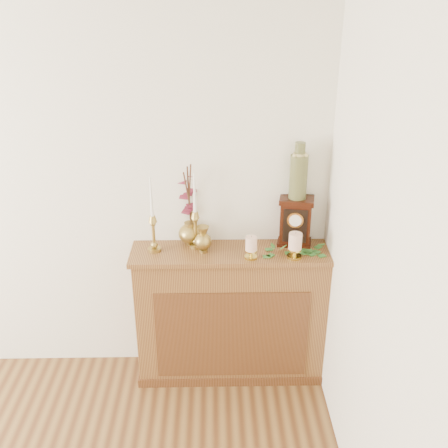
{
  "coord_description": "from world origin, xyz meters",
  "views": [
    {
      "loc": [
        1.3,
        -0.75,
        2.43
      ],
      "look_at": [
        1.35,
        2.05,
        1.13
      ],
      "focal_mm": 42.0,
      "sensor_mm": 36.0,
      "label": 1
    }
  ],
  "objects_px": {
    "bud_vase": "(203,240)",
    "ginger_jar": "(189,205)",
    "candlestick_center": "(195,224)",
    "candlestick_left": "(153,228)",
    "ceramic_vase": "(299,174)",
    "mantel_clock": "(296,222)"
  },
  "relations": [
    {
      "from": "bud_vase",
      "to": "ceramic_vase",
      "type": "xyz_separation_m",
      "value": [
        0.57,
        0.1,
        0.38
      ]
    },
    {
      "from": "candlestick_left",
      "to": "mantel_clock",
      "type": "height_order",
      "value": "candlestick_left"
    },
    {
      "from": "bud_vase",
      "to": "ginger_jar",
      "type": "distance_m",
      "value": 0.24
    },
    {
      "from": "candlestick_center",
      "to": "mantel_clock",
      "type": "relative_size",
      "value": 1.56
    },
    {
      "from": "ginger_jar",
      "to": "ceramic_vase",
      "type": "height_order",
      "value": "ceramic_vase"
    },
    {
      "from": "candlestick_left",
      "to": "ginger_jar",
      "type": "relative_size",
      "value": 0.88
    },
    {
      "from": "candlestick_left",
      "to": "candlestick_center",
      "type": "height_order",
      "value": "candlestick_center"
    },
    {
      "from": "candlestick_center",
      "to": "bud_vase",
      "type": "xyz_separation_m",
      "value": [
        0.05,
        -0.07,
        -0.08
      ]
    },
    {
      "from": "candlestick_left",
      "to": "ceramic_vase",
      "type": "relative_size",
      "value": 1.39
    },
    {
      "from": "candlestick_center",
      "to": "candlestick_left",
      "type": "bearing_deg",
      "value": -169.32
    },
    {
      "from": "candlestick_center",
      "to": "ceramic_vase",
      "type": "bearing_deg",
      "value": 3.1
    },
    {
      "from": "mantel_clock",
      "to": "bud_vase",
      "type": "bearing_deg",
      "value": -159.04
    },
    {
      "from": "candlestick_center",
      "to": "ceramic_vase",
      "type": "relative_size",
      "value": 1.41
    },
    {
      "from": "ginger_jar",
      "to": "mantel_clock",
      "type": "bearing_deg",
      "value": -4.92
    },
    {
      "from": "ginger_jar",
      "to": "bud_vase",
      "type": "bearing_deg",
      "value": -60.48
    },
    {
      "from": "bud_vase",
      "to": "ginger_jar",
      "type": "relative_size",
      "value": 0.31
    },
    {
      "from": "candlestick_left",
      "to": "ginger_jar",
      "type": "bearing_deg",
      "value": 32.59
    },
    {
      "from": "candlestick_left",
      "to": "candlestick_center",
      "type": "distance_m",
      "value": 0.26
    },
    {
      "from": "candlestick_left",
      "to": "ginger_jar",
      "type": "height_order",
      "value": "ginger_jar"
    },
    {
      "from": "bud_vase",
      "to": "mantel_clock",
      "type": "height_order",
      "value": "mantel_clock"
    },
    {
      "from": "bud_vase",
      "to": "ceramic_vase",
      "type": "bearing_deg",
      "value": 9.97
    },
    {
      "from": "candlestick_left",
      "to": "ceramic_vase",
      "type": "distance_m",
      "value": 0.93
    }
  ]
}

